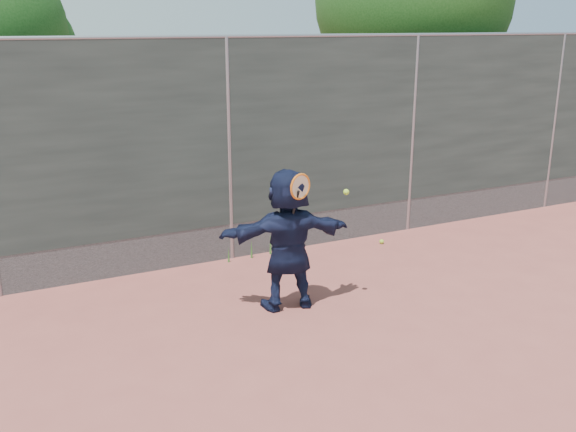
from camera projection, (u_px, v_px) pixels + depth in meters
name	position (u px, v px, depth m)	size (l,w,h in m)	color
ground	(367.00, 375.00, 6.00)	(80.00, 80.00, 0.00)	#9E4C42
player	(288.00, 239.00, 7.24)	(1.52, 0.49, 1.64)	#131935
ball_ground	(382.00, 242.00, 9.57)	(0.07, 0.07, 0.07)	#AEE132
fence	(229.00, 147.00, 8.55)	(20.00, 0.06, 3.03)	#38423D
swing_action	(305.00, 189.00, 6.94)	(0.77, 0.14, 0.51)	orange
tree_right	(419.00, 5.00, 11.91)	(3.78, 3.60, 5.39)	#382314
weed_clump	(254.00, 248.00, 9.00)	(0.68, 0.07, 0.30)	#387226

